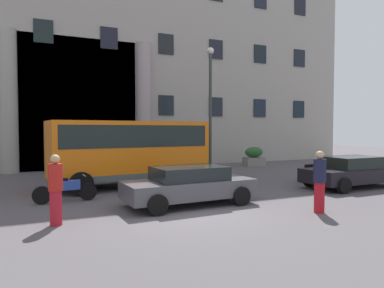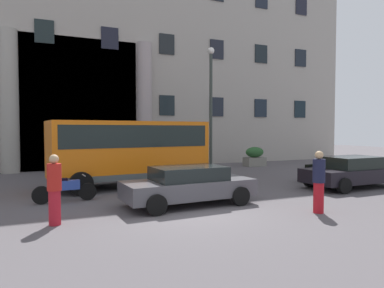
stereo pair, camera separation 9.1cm
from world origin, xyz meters
name	(u,v)px [view 1 (the left image)]	position (x,y,z in m)	size (l,w,h in m)	color
ground_plane	(193,215)	(0.00, 0.00, -0.06)	(80.00, 64.00, 0.12)	#514C50
office_building_facade	(97,38)	(-0.01, 17.48, 9.32)	(37.94, 9.74, 18.66)	#A09990
orange_minibus	(129,148)	(-0.57, 5.50, 1.68)	(6.77, 3.24, 2.81)	orange
bus_stop_sign	(203,145)	(3.74, 7.13, 1.66)	(0.44, 0.08, 2.68)	#959817
hedge_planter_west	(254,157)	(9.13, 10.37, 0.62)	(1.40, 0.81, 1.29)	gray
hedge_planter_entrance_left	(150,159)	(2.00, 10.90, 0.67)	(1.43, 0.87, 1.39)	gray
parked_sedan_far	(189,185)	(0.31, 1.02, 0.66)	(4.35, 2.11, 1.26)	#49484D
parked_compact_extra	(352,171)	(7.98, 1.35, 0.69)	(4.36, 2.09, 1.33)	black
motorcycle_far_end	(312,172)	(7.70, 3.38, 0.45)	(1.93, 0.55, 0.89)	black
scooter_by_planter	(172,181)	(0.60, 3.43, 0.46)	(2.02, 0.55, 0.89)	black
motorcycle_near_kerb	(64,189)	(-3.42, 3.08, 0.46)	(2.08, 0.55, 0.89)	black
pedestrian_woman_dark_dress	(320,181)	(3.41, -1.53, 0.94)	(0.36, 0.36, 1.84)	#AF151E
pedestrian_child_trailing	(56,189)	(-3.80, 0.19, 0.93)	(0.36, 0.36, 1.83)	#AC1925
lamppost_plaza_centre	(210,99)	(5.08, 8.91, 4.24)	(0.40, 0.40, 7.25)	#323A36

